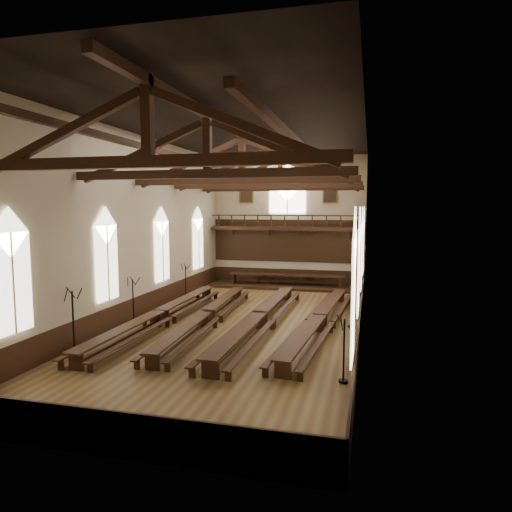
{
  "coord_description": "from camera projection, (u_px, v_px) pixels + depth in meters",
  "views": [
    {
      "loc": [
        6.32,
        -22.32,
        6.08
      ],
      "look_at": [
        0.35,
        1.5,
        3.44
      ],
      "focal_mm": 32.0,
      "sensor_mm": 36.0,
      "label": 1
    }
  ],
  "objects": [
    {
      "name": "refectory_row_d",
      "position": [
        320.0,
        318.0,
        22.69
      ],
      "size": [
        2.12,
        14.69,
        0.77
      ],
      "color": "#351E11",
      "rests_on": "ground"
    },
    {
      "name": "candelabrum_left_mid",
      "position": [
        133.0,
        310.0,
        23.74
      ],
      "size": [
        0.67,
        0.77,
        2.49
      ],
      "color": "black",
      "rests_on": "ground"
    },
    {
      "name": "portraits",
      "position": [
        287.0,
        194.0,
        35.39
      ],
      "size": [
        7.75,
        0.09,
        1.45
      ],
      "color": "brown",
      "rests_on": "room_walls"
    },
    {
      "name": "candelabrum_right_near",
      "position": [
        344.0,
        362.0,
        15.79
      ],
      "size": [
        0.69,
        0.72,
        2.39
      ],
      "color": "black",
      "rests_on": "ground"
    },
    {
      "name": "candelabrum_right_far",
      "position": [
        356.0,
        289.0,
        29.06
      ],
      "size": [
        0.85,
        0.86,
        2.9
      ],
      "color": "black",
      "rests_on": "ground"
    },
    {
      "name": "candelabrum_left_near",
      "position": [
        74.0,
        333.0,
        18.97
      ],
      "size": [
        0.83,
        0.82,
        2.79
      ],
      "color": "black",
      "rests_on": "ground"
    },
    {
      "name": "roof_trusses",
      "position": [
        242.0,
        164.0,
        22.83
      ],
      "size": [
        11.7,
        25.7,
        2.8
      ],
      "color": "#351E11",
      "rests_on": "room_walls"
    },
    {
      "name": "refectory_row_b",
      "position": [
        206.0,
        314.0,
        23.64
      ],
      "size": [
        1.85,
        14.35,
        0.74
      ],
      "color": "#351E11",
      "rests_on": "ground"
    },
    {
      "name": "ground",
      "position": [
        243.0,
        324.0,
        23.71
      ],
      "size": [
        26.0,
        26.0,
        0.0
      ],
      "primitive_type": "plane",
      "color": "brown",
      "rests_on": "ground"
    },
    {
      "name": "high_table",
      "position": [
        286.0,
        276.0,
        34.56
      ],
      "size": [
        8.76,
        1.3,
        0.82
      ],
      "color": "#351E11",
      "rests_on": "dais"
    },
    {
      "name": "minstrels_gallery",
      "position": [
        286.0,
        235.0,
        35.5
      ],
      "size": [
        11.8,
        1.24,
        3.7
      ],
      "color": "#351E11",
      "rests_on": "room_walls"
    },
    {
      "name": "wainscot_band",
      "position": [
        242.0,
        313.0,
        23.65
      ],
      "size": [
        12.0,
        26.0,
        1.2
      ],
      "color": "#331A0F",
      "rests_on": "ground"
    },
    {
      "name": "refectory_row_c",
      "position": [
        260.0,
        316.0,
        23.0
      ],
      "size": [
        1.75,
        15.1,
        0.82
      ],
      "color": "#351E11",
      "rests_on": "ground"
    },
    {
      "name": "high_chairs",
      "position": [
        288.0,
        276.0,
        35.39
      ],
      "size": [
        4.95,
        0.45,
        0.99
      ],
      "color": "#351E11",
      "rests_on": "dais"
    },
    {
      "name": "dais",
      "position": [
        286.0,
        286.0,
        34.64
      ],
      "size": [
        11.4,
        2.89,
        0.19
      ],
      "primitive_type": "cube",
      "color": "#331A0F",
      "rests_on": "ground"
    },
    {
      "name": "side_windows",
      "position": [
        242.0,
        253.0,
        23.31
      ],
      "size": [
        11.85,
        19.8,
        4.5
      ],
      "color": "white",
      "rests_on": "room_walls"
    },
    {
      "name": "end_window",
      "position": [
        287.0,
        192.0,
        35.38
      ],
      "size": [
        2.8,
        0.12,
        3.8
      ],
      "color": "white",
      "rests_on": "room_walls"
    },
    {
      "name": "candelabrum_left_far",
      "position": [
        186.0,
        288.0,
        30.45
      ],
      "size": [
        0.67,
        0.72,
        2.36
      ],
      "color": "black",
      "rests_on": "ground"
    },
    {
      "name": "refectory_row_a",
      "position": [
        160.0,
        314.0,
        23.64
      ],
      "size": [
        1.57,
        14.58,
        0.77
      ],
      "color": "#351E11",
      "rests_on": "ground"
    },
    {
      "name": "room_walls",
      "position": [
        242.0,
        200.0,
        23.02
      ],
      "size": [
        26.0,
        26.0,
        26.0
      ],
      "color": "#BDAF8F",
      "rests_on": "ground"
    },
    {
      "name": "candelabrum_right_mid",
      "position": [
        352.0,
        314.0,
        22.95
      ],
      "size": [
        0.69,
        0.68,
        2.32
      ],
      "color": "black",
      "rests_on": "ground"
    }
  ]
}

